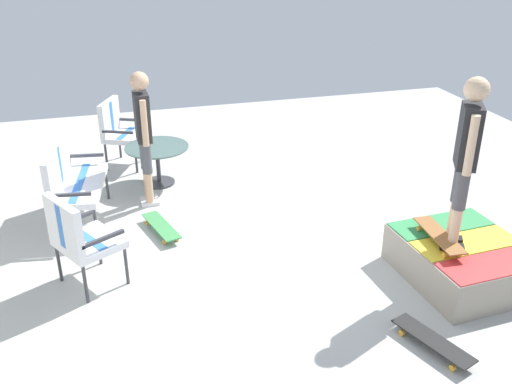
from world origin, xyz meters
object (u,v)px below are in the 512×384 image
(skateboard_on_ramp, at_px, (439,236))
(person_watching, at_px, (143,129))
(patio_bench, at_px, (69,176))
(skate_ramp, at_px, (466,260))
(skateboard_spare, at_px, (433,341))
(patio_table, at_px, (158,157))
(skateboard_by_bench, at_px, (161,226))
(person_skater, at_px, (466,152))
(patio_chair_by_wall, at_px, (78,235))
(patio_chair_near_house, at_px, (118,127))

(skateboard_on_ramp, bearing_deg, person_watching, 45.57)
(patio_bench, bearing_deg, skateboard_on_ramp, -123.10)
(skate_ramp, relative_size, person_watching, 1.01)
(skateboard_spare, bearing_deg, patio_table, 24.09)
(skateboard_by_bench, bearing_deg, patio_bench, 58.61)
(skate_ramp, bearing_deg, skateboard_spare, 134.58)
(person_skater, bearing_deg, patio_chair_by_wall, 75.91)
(patio_table, relative_size, person_skater, 0.52)
(patio_chair_by_wall, xyz_separation_m, skateboard_spare, (-1.83, -2.96, -0.53))
(skateboard_on_ramp, bearing_deg, patio_chair_near_house, 35.83)
(skate_ramp, relative_size, patio_chair_near_house, 1.77)
(patio_chair_near_house, relative_size, skateboard_by_bench, 1.24)
(patio_chair_by_wall, bearing_deg, skateboard_on_ramp, -103.36)
(patio_chair_near_house, bearing_deg, person_skater, -143.74)
(skate_ramp, bearing_deg, person_skater, 90.83)
(skateboard_spare, xyz_separation_m, skateboard_on_ramp, (0.99, -0.61, 0.43))
(patio_chair_by_wall, bearing_deg, person_watching, -25.57)
(person_watching, bearing_deg, skate_ramp, -131.99)
(patio_table, xyz_separation_m, person_watching, (-0.59, 0.21, 0.65))
(person_skater, bearing_deg, person_watching, 45.84)
(patio_chair_near_house, relative_size, person_watching, 0.57)
(patio_chair_by_wall, xyz_separation_m, person_watching, (1.80, -0.86, 0.44))
(skate_ramp, height_order, skateboard_by_bench, skate_ramp)
(patio_chair_near_house, distance_m, patio_chair_by_wall, 3.33)
(skate_ramp, xyz_separation_m, person_watching, (2.72, 3.02, 0.83))
(patio_chair_by_wall, distance_m, skateboard_on_ramp, 3.67)
(patio_chair_by_wall, xyz_separation_m, skateboard_by_bench, (0.93, -0.91, -0.53))
(skate_ramp, bearing_deg, patio_bench, 58.31)
(skateboard_spare, bearing_deg, patio_bench, 42.15)
(patio_chair_near_house, xyz_separation_m, skateboard_spare, (-5.11, -2.36, -0.53))
(patio_table, bearing_deg, patio_bench, 126.04)
(patio_bench, bearing_deg, skate_ramp, -121.69)
(skate_ramp, height_order, patio_chair_by_wall, patio_chair_by_wall)
(patio_chair_by_wall, relative_size, patio_table, 1.13)
(patio_table, bearing_deg, patio_chair_by_wall, 155.93)
(patio_bench, xyz_separation_m, patio_table, (0.85, -1.17, -0.21))
(patio_chair_near_house, relative_size, skateboard_on_ramp, 1.26)
(patio_bench, xyz_separation_m, person_skater, (-2.46, -3.77, 0.84))
(patio_chair_near_house, xyz_separation_m, patio_chair_by_wall, (-3.27, 0.59, 0.00))
(patio_chair_near_house, bearing_deg, patio_table, -151.65)
(person_skater, bearing_deg, skateboard_by_bench, 56.18)
(patio_bench, xyz_separation_m, patio_chair_near_house, (1.73, -0.69, -0.00))
(patio_chair_by_wall, bearing_deg, patio_table, -24.07)
(patio_chair_near_house, height_order, patio_chair_by_wall, same)
(person_watching, height_order, skateboard_spare, person_watching)
(person_watching, bearing_deg, skateboard_by_bench, -176.79)
(patio_chair_near_house, xyz_separation_m, skateboard_by_bench, (-2.35, -0.32, -0.53))
(patio_chair_near_house, xyz_separation_m, patio_table, (-0.88, -0.48, -0.21))
(patio_chair_by_wall, distance_m, skateboard_spare, 3.52)
(person_watching, height_order, skateboard_on_ramp, person_watching)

